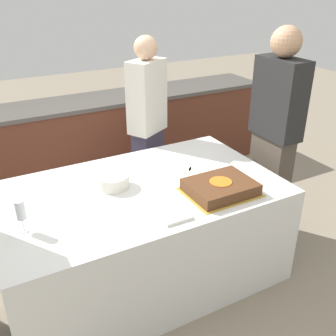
{
  "coord_description": "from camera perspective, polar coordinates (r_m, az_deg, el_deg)",
  "views": [
    {
      "loc": [
        -0.94,
        -2.15,
        2.07
      ],
      "look_at": [
        0.23,
        0.0,
        0.86
      ],
      "focal_mm": 42.0,
      "sensor_mm": 36.0,
      "label": 1
    }
  ],
  "objects": [
    {
      "name": "ground_plane",
      "position": [
        3.13,
        -3.78,
        -15.09
      ],
      "size": [
        14.0,
        14.0,
        0.0
      ],
      "primitive_type": "plane",
      "color": "gray"
    },
    {
      "name": "back_counter",
      "position": [
        4.24,
        -13.48,
        3.27
      ],
      "size": [
        4.4,
        0.58,
        0.92
      ],
      "color": "#5B2D1E",
      "rests_on": "ground_plane"
    },
    {
      "name": "dining_table",
      "position": [
        2.9,
        -4.0,
        -9.47
      ],
      "size": [
        1.94,
        1.15,
        0.76
      ],
      "color": "silver",
      "rests_on": "ground_plane"
    },
    {
      "name": "cake",
      "position": [
        2.64,
        7.61,
        -2.78
      ],
      "size": [
        0.47,
        0.38,
        0.08
      ],
      "color": "gold",
      "rests_on": "dining_table"
    },
    {
      "name": "plate_stack",
      "position": [
        2.71,
        -8.05,
        -1.87
      ],
      "size": [
        0.23,
        0.23,
        0.09
      ],
      "color": "white",
      "rests_on": "dining_table"
    },
    {
      "name": "wine_glass",
      "position": [
        2.34,
        -20.61,
        -5.83
      ],
      "size": [
        0.06,
        0.06,
        0.2
      ],
      "color": "white",
      "rests_on": "dining_table"
    },
    {
      "name": "side_plate_near_cake",
      "position": [
        2.93,
        5.0,
        -0.35
      ],
      "size": [
        0.2,
        0.2,
        0.0
      ],
      "color": "white",
      "rests_on": "dining_table"
    },
    {
      "name": "side_plate_right_edge",
      "position": [
        2.95,
        1.45,
        -0.02
      ],
      "size": [
        0.2,
        0.2,
        0.0
      ],
      "color": "white",
      "rests_on": "dining_table"
    },
    {
      "name": "utensil_pile",
      "position": [
        2.35,
        1.32,
        -7.31
      ],
      "size": [
        0.18,
        0.09,
        0.02
      ],
      "color": "white",
      "rests_on": "dining_table"
    },
    {
      "name": "person_cutting_cake",
      "position": [
        3.48,
        -2.98,
        5.88
      ],
      "size": [
        0.39,
        0.34,
        1.64
      ],
      "rotation": [
        0.0,
        0.0,
        -2.62
      ],
      "color": "#383347",
      "rests_on": "ground_plane"
    },
    {
      "name": "person_seated_right",
      "position": [
        3.24,
        15.17,
        4.56
      ],
      "size": [
        0.23,
        0.41,
        1.75
      ],
      "rotation": [
        0.0,
        0.0,
        -1.57
      ],
      "color": "#4C4238",
      "rests_on": "ground_plane"
    }
  ]
}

